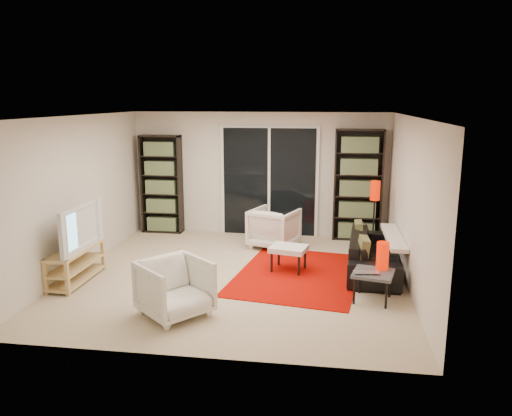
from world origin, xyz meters
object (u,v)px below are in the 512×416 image
Objects in this scene: bookshelf_right at (358,185)px; side_table at (373,275)px; bookshelf_left at (162,184)px; armchair_front at (175,288)px; tv_stand at (76,264)px; ottoman at (289,250)px; sofa at (375,253)px; armchair_back at (274,228)px; floor_lamp at (375,199)px.

side_table is at bearing -88.76° from bookshelf_right.
armchair_front is (1.45, -3.85, -0.62)m from bookshelf_left.
tv_stand is at bearing -96.98° from bookshelf_left.
ottoman and side_table have the same top height.
sofa is at bearing -10.59° from armchair_front.
side_table is (-0.13, -1.21, 0.07)m from sofa.
armchair_front reaches higher than tv_stand.
armchair_back is 1.25× the size of ottoman.
tv_stand is 0.61× the size of sofa.
armchair_back reaches higher than side_table.
floor_lamp is (0.26, -0.71, -0.11)m from bookshelf_right.
armchair_front is at bearing -69.40° from bookshelf_left.
sofa is at bearing -93.20° from floor_lamp.
floor_lamp is at bearing -158.39° from armchair_back.
bookshelf_left is at bearing 142.28° from side_table.
bookshelf_left is at bearing 70.44° from sofa.
armchair_back is 3.23m from armchair_front.
bookshelf_right is 2.66× the size of armchair_back.
floor_lamp is at bearing -70.10° from bookshelf_right.
armchair_back reaches higher than armchair_front.
armchair_back is at bearing 124.56° from side_table.
tv_stand is 4.53m from sofa.
ottoman is 0.50× the size of floor_lamp.
armchair_back is (2.35, -0.75, -0.62)m from bookshelf_left.
bookshelf_right is at bearing 34.63° from tv_stand.
armchair_back is 0.63× the size of floor_lamp.
bookshelf_right is 2.68× the size of armchair_front.
sofa is 3.18× the size of side_table.
bookshelf_right is at bearing 109.90° from floor_lamp.
ottoman is (1.26, 1.85, -0.01)m from armchair_front.
floor_lamp is (1.76, 0.04, 0.58)m from armchair_back.
armchair_back reaches higher than tv_stand.
armchair_front is at bearing -121.93° from bookshelf_right.
bookshelf_right is at bearing 10.71° from sofa.
floor_lamp reaches higher than armchair_back.
bookshelf_right reaches higher than armchair_front.
side_table is 2.40m from floor_lamp.
tv_stand is at bearing 108.53° from sofa.
side_table is (0.07, -3.03, -0.69)m from bookshelf_right.
sofa is (0.19, -1.82, -0.76)m from bookshelf_right.
side_table is (1.57, -2.28, -0.00)m from armchair_back.
armchair_front is 2.24m from ottoman.
bookshelf_right reaches higher than bookshelf_left.
sofa reaches higher than side_table.
tv_stand is (-4.21, -2.91, -0.79)m from bookshelf_right.
ottoman is 1.02× the size of side_table.
bookshelf_right reaches higher than ottoman.
bookshelf_right is at bearing 91.24° from side_table.
tv_stand is at bearing -163.65° from ottoman.
armchair_front is at bearing -27.73° from tv_stand.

